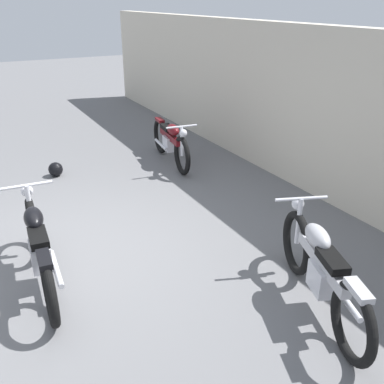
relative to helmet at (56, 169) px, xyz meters
name	(u,v)px	position (x,y,z in m)	size (l,w,h in m)	color
ground_plane	(74,258)	(2.91, -0.42, -0.13)	(40.00, 40.00, 0.00)	slate
building_wall	(332,117)	(2.91, 3.72, 1.19)	(18.00, 0.30, 2.63)	beige
helmet	(56,169)	(0.00, 0.00, 0.00)	(0.26, 0.26, 0.26)	black
motorcycle_black	(39,247)	(3.28, -0.85, 0.34)	(2.16, 0.60, 0.97)	black
motorcycle_silver	(321,269)	(5.07, 1.61, 0.34)	(2.05, 0.95, 0.97)	black
motorcycle_maroon	(171,141)	(0.36, 2.16, 0.31)	(2.05, 0.57, 0.92)	black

